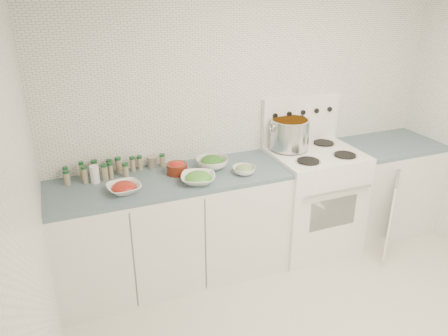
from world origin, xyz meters
TOP-DOWN VIEW (x-y plane):
  - room_walls at (0.00, 0.00)m, footprint 3.54×3.04m
  - counter_left at (-0.82, 1.19)m, footprint 1.85×0.62m
  - stove at (0.48, 1.19)m, footprint 0.76×0.70m
  - counter_right at (1.30, 1.19)m, footprint 0.89×0.90m
  - stock_pot at (0.29, 1.33)m, footprint 0.36×0.34m
  - bowl_tomato at (-1.19, 1.08)m, footprint 0.27×0.27m
  - bowl_snowpea at (-0.64, 1.04)m, footprint 0.33×0.33m
  - bowl_broccoli at (-0.45, 1.26)m, footprint 0.34×0.34m
  - bowl_zucchini at (-0.26, 1.06)m, footprint 0.24×0.24m
  - bowl_pepper at (-0.75, 1.26)m, footprint 0.17×0.17m
  - salt_canister at (-1.36, 1.33)m, footprint 0.08×0.08m
  - tin_can at (-0.90, 1.44)m, footprint 0.08×0.08m
  - spice_cluster at (-1.26, 1.40)m, footprint 0.79×0.16m

SIDE VIEW (x-z plane):
  - counter_right at x=1.30m, z-range 0.00..0.90m
  - counter_left at x=-0.82m, z-range 0.00..0.90m
  - stove at x=0.48m, z-range -0.18..1.18m
  - bowl_zucchini at x=-0.26m, z-range 0.90..0.97m
  - bowl_tomato at x=-1.19m, z-range 0.89..0.97m
  - bowl_snowpea at x=-0.64m, z-range 0.89..0.98m
  - tin_can at x=-0.90m, z-range 0.90..0.99m
  - bowl_broccoli at x=-0.45m, z-range 0.90..1.00m
  - bowl_pepper at x=-0.75m, z-range 0.90..1.00m
  - spice_cluster at x=-1.26m, z-range 0.89..1.03m
  - salt_canister at x=-1.36m, z-range 0.90..1.03m
  - stock_pot at x=0.29m, z-range 0.96..1.22m
  - room_walls at x=0.00m, z-range 0.30..2.82m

